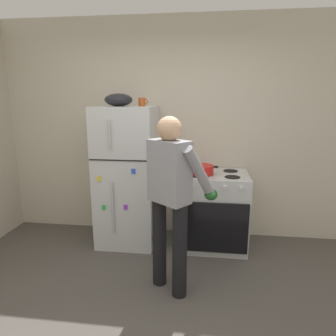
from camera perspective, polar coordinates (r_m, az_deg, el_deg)
The scene contains 7 objects.
kitchen_wall_back at distance 3.83m, azimuth 0.90°, elevation 7.25°, with size 6.00×0.10×2.70m, color beige.
refrigerator at distance 3.64m, azimuth -7.66°, elevation -1.54°, with size 0.68×0.72×1.65m.
stove_range at distance 3.63m, azimuth 8.75°, elevation -7.96°, with size 0.76×0.67×0.90m.
person_cook at distance 2.63m, azimuth 0.73°, elevation -4.37°, with size 0.64×0.66×1.60m.
red_pot at distance 3.45m, azimuth 6.39°, elevation -0.28°, with size 0.37×0.27×0.10m.
coffee_mug at distance 3.53m, azimuth -4.95°, elevation 12.41°, with size 0.11×0.08×0.10m.
mixing_bowl at distance 3.55m, azimuth -9.38°, elevation 12.68°, with size 0.32×0.32×0.14m, color black.
Camera 1 is at (0.43, -1.83, 1.74)m, focal length 32.06 mm.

